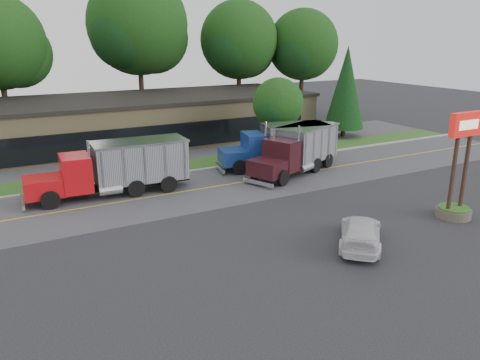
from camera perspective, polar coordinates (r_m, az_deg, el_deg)
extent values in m
plane|color=#37373D|center=(23.97, 3.95, -7.01)|extent=(140.00, 140.00, 0.00)
cube|color=#59595E|center=(31.41, -4.89, -1.12)|extent=(60.00, 8.00, 0.02)
cube|color=gold|center=(31.41, -4.89, -1.12)|extent=(60.00, 0.12, 0.01)
cube|color=#9E9E99|center=(35.13, -7.67, 0.76)|extent=(60.00, 0.30, 0.12)
cube|color=#33571D|center=(36.76, -8.69, 1.44)|extent=(60.00, 3.40, 0.03)
cube|color=#59595E|center=(41.35, -11.10, 3.06)|extent=(60.00, 7.00, 0.02)
cube|color=tan|center=(47.15, -11.18, 7.24)|extent=(32.00, 12.00, 4.00)
cylinder|color=#6B6054|center=(29.06, 24.56, -3.66)|extent=(1.90, 1.90, 0.50)
cylinder|color=#33571D|center=(28.96, 24.63, -3.10)|extent=(1.70, 1.70, 0.10)
cube|color=#332116|center=(27.99, 24.52, 0.66)|extent=(0.16, 0.16, 5.00)
cube|color=#332116|center=(28.78, 25.73, 0.92)|extent=(0.16, 0.16, 5.00)
cube|color=red|center=(27.82, 25.83, 6.14)|extent=(2.20, 0.35, 1.30)
cube|color=beige|center=(27.72, 26.15, 6.06)|extent=(1.50, 0.04, 0.50)
cube|color=beige|center=(27.93, 25.52, 6.21)|extent=(1.50, 0.04, 0.50)
cylinder|color=#382619|center=(52.91, -26.53, 7.38)|extent=(0.56, 0.56, 5.01)
sphere|color=#18380F|center=(53.67, -25.54, 13.73)|extent=(6.87, 6.87, 6.87)
cylinder|color=#382619|center=(55.16, -11.83, 9.62)|extent=(0.56, 0.56, 5.98)
sphere|color=#18380F|center=(54.76, -12.37, 18.06)|extent=(10.93, 10.93, 10.93)
sphere|color=#18380F|center=(56.67, -10.62, 16.73)|extent=(8.20, 8.20, 8.20)
sphere|color=black|center=(53.29, -13.80, 16.91)|extent=(7.52, 7.52, 7.52)
cylinder|color=#382619|center=(58.91, -0.14, 9.99)|extent=(0.56, 0.56, 5.09)
sphere|color=#18380F|center=(58.47, -0.14, 16.72)|extent=(9.30, 9.30, 9.30)
sphere|color=#18380F|center=(60.35, 0.82, 15.62)|extent=(6.98, 6.98, 6.98)
sphere|color=black|center=(57.03, -1.04, 15.83)|extent=(6.39, 6.39, 6.39)
cylinder|color=#382619|center=(61.50, 7.44, 10.00)|extent=(0.56, 0.56, 4.77)
sphere|color=#18380F|center=(61.06, 7.68, 16.04)|extent=(8.73, 8.73, 8.73)
sphere|color=#18380F|center=(62.94, 8.28, 15.05)|extent=(6.55, 6.55, 6.55)
sphere|color=black|center=(59.62, 7.03, 15.26)|extent=(6.00, 6.00, 6.00)
cylinder|color=#382619|center=(49.27, 12.44, 5.80)|extent=(0.44, 0.44, 1.00)
cone|color=black|center=(48.63, 12.78, 10.95)|extent=(3.96, 3.96, 8.11)
cylinder|color=#382619|center=(40.84, 4.55, 4.86)|extent=(0.56, 0.56, 2.36)
sphere|color=#18380F|center=(40.29, 4.65, 9.32)|extent=(4.32, 4.32, 4.32)
sphere|color=#18380F|center=(41.25, 5.17, 8.73)|extent=(3.24, 3.24, 3.24)
sphere|color=black|center=(39.64, 4.14, 8.61)|extent=(2.97, 2.97, 2.97)
cube|color=black|center=(31.22, -14.93, -0.66)|extent=(9.80, 1.46, 0.28)
cube|color=red|center=(30.62, -22.79, -0.71)|extent=(2.44, 2.41, 1.10)
cube|color=red|center=(30.59, -19.37, 0.82)|extent=(1.81, 2.48, 2.20)
cube|color=black|center=(30.42, -20.82, 1.37)|extent=(0.16, 2.10, 0.90)
cube|color=silver|center=(31.16, -12.08, 2.28)|extent=(5.95, 2.78, 2.50)
cube|color=silver|center=(30.87, -12.22, 4.62)|extent=(6.11, 2.93, 0.12)
cylinder|color=black|center=(31.89, -22.45, -1.03)|extent=(1.12, 0.40, 1.10)
cylinder|color=black|center=(29.69, -22.11, -2.28)|extent=(1.12, 0.40, 1.10)
cylinder|color=black|center=(32.72, -11.70, 0.37)|extent=(1.12, 0.40, 1.10)
cylinder|color=black|center=(30.59, -10.61, -0.74)|extent=(1.12, 0.40, 1.10)
cube|color=black|center=(36.47, 4.56, 2.39)|extent=(8.13, 2.79, 0.28)
cube|color=navy|center=(35.29, -0.81, 2.87)|extent=(2.41, 2.68, 1.10)
cube|color=navy|center=(35.58, 1.66, 3.97)|extent=(1.91, 2.66, 2.20)
cube|color=black|center=(35.32, 0.70, 4.55)|extent=(0.53, 2.06, 0.90)
cube|color=silver|center=(36.63, 6.69, 4.73)|extent=(5.29, 3.52, 2.50)
cube|color=silver|center=(36.38, 6.76, 6.73)|extent=(5.47, 3.70, 0.12)
cylinder|color=black|center=(36.55, -1.01, 2.48)|extent=(1.15, 0.59, 1.10)
cylinder|color=black|center=(34.41, -0.03, 1.55)|extent=(1.15, 0.59, 1.10)
cylinder|color=black|center=(38.13, 6.45, 2.98)|extent=(1.15, 0.59, 1.10)
cylinder|color=black|center=(36.07, 7.82, 2.12)|extent=(1.15, 0.59, 1.10)
cube|color=black|center=(35.30, 6.84, 1.83)|extent=(8.05, 3.97, 0.28)
cube|color=black|center=(32.30, 3.39, 1.50)|extent=(2.68, 2.87, 1.10)
cube|color=black|center=(33.42, 5.05, 3.06)|extent=(2.22, 2.76, 2.20)
cube|color=black|center=(32.83, 4.44, 3.54)|extent=(0.83, 1.97, 0.90)
cube|color=silver|center=(36.15, 8.17, 4.50)|extent=(5.51, 4.14, 2.50)
cube|color=silver|center=(35.89, 8.26, 6.53)|extent=(5.71, 4.34, 0.12)
cylinder|color=black|center=(33.25, 1.96, 0.99)|extent=(1.15, 0.73, 1.10)
cylinder|color=black|center=(31.96, 5.22, 0.26)|extent=(1.15, 0.73, 1.10)
cylinder|color=black|center=(37.37, 6.87, 2.68)|extent=(1.15, 0.73, 1.10)
cylinder|color=black|center=(36.22, 9.92, 2.08)|extent=(1.15, 0.73, 1.10)
imported|color=silver|center=(23.55, 14.49, -6.19)|extent=(4.61, 4.72, 1.36)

